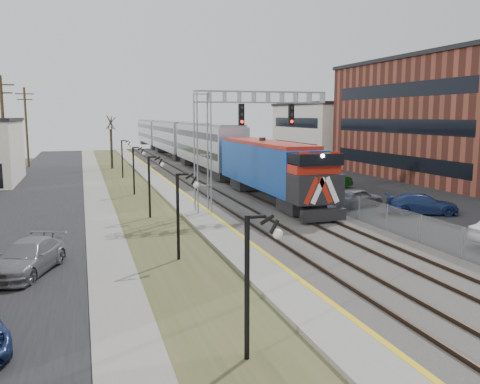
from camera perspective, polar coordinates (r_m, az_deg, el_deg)
name	(u,v)px	position (r m, az deg, el deg)	size (l,w,h in m)	color
street_west	(34,206)	(39.91, -22.11, -1.46)	(7.00, 120.00, 0.04)	black
sidewalk	(98,203)	(39.76, -15.65, -1.15)	(2.00, 120.00, 0.08)	gray
grass_median	(138,201)	(39.95, -11.35, -0.96)	(4.00, 120.00, 0.06)	#414726
platform	(177,198)	(40.35, -7.11, -0.64)	(2.00, 120.00, 0.24)	gray
ballast_bed	(237,195)	(41.52, -0.31, -0.34)	(8.00, 120.00, 0.20)	#595651
parking_lot	(366,190)	(46.44, 14.00, 0.26)	(16.00, 120.00, 0.04)	black
platform_edge	(188,196)	(40.49, -5.89, -0.40)	(0.24, 120.00, 0.01)	gold
track_near	(214,194)	(40.95, -2.98, -0.23)	(1.58, 120.00, 0.15)	#2D2119
track_far	(255,192)	(41.95, 1.65, -0.01)	(1.58, 120.00, 0.15)	#2D2119
train	(181,141)	(72.49, -6.61, 5.68)	(3.00, 85.85, 5.33)	navy
signal_gantry	(228,130)	(33.51, -1.36, 6.95)	(9.00, 1.07, 8.15)	gray
lampposts	(177,216)	(23.30, -7.11, -2.73)	(0.14, 62.14, 4.00)	black
fence	(285,184)	(42.82, 5.07, 0.85)	(0.04, 120.00, 1.60)	gray
bare_trees	(20,165)	(43.55, -23.43, 2.82)	(12.30, 42.30, 5.95)	#382D23
car_lot_d	(422,204)	(35.92, 19.75, -1.32)	(1.90, 4.67, 1.36)	navy
car_lot_e	(358,198)	(37.36, 13.06, -0.66)	(1.62, 4.03, 1.37)	slate
car_lot_f	(328,180)	(46.16, 9.86, 1.29)	(1.65, 4.73, 1.56)	#0C3E0D
car_street_b	(27,258)	(23.02, -22.78, -6.87)	(1.91, 4.69, 1.36)	gray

